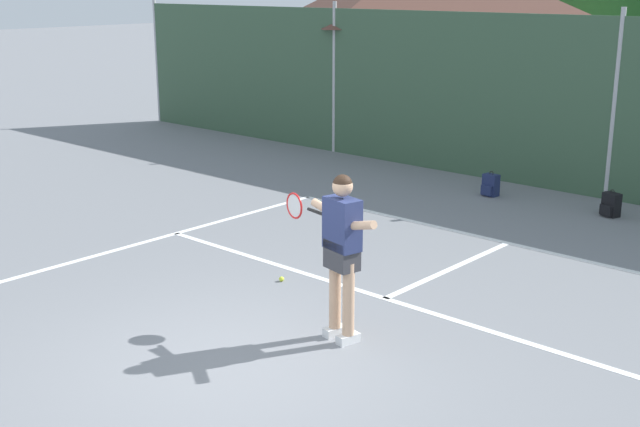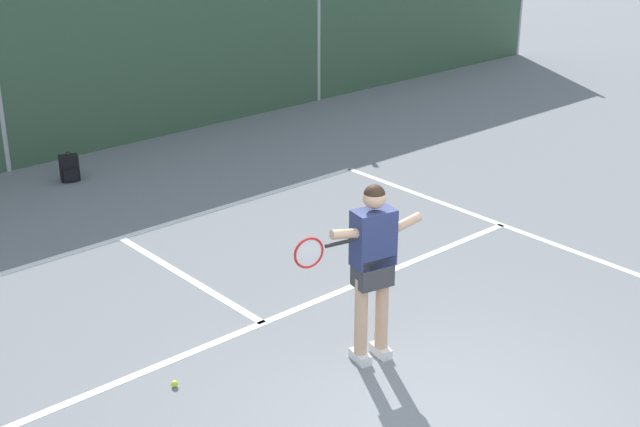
{
  "view_description": "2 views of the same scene",
  "coord_description": "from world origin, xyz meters",
  "views": [
    {
      "loc": [
        5.75,
        -5.15,
        3.78
      ],
      "look_at": [
        -1.23,
        2.63,
        0.83
      ],
      "focal_mm": 46.2,
      "sensor_mm": 36.0,
      "label": 1
    },
    {
      "loc": [
        -5.15,
        -4.32,
        4.76
      ],
      "look_at": [
        1.35,
        3.08,
        0.73
      ],
      "focal_mm": 50.53,
      "sensor_mm": 36.0,
      "label": 2
    }
  ],
  "objects": [
    {
      "name": "ground_plane",
      "position": [
        0.0,
        0.0,
        0.0
      ],
      "size": [
        120.0,
        120.0,
        0.0
      ],
      "primitive_type": "plane",
      "color": "slate"
    },
    {
      "name": "tennis_player",
      "position": [
        0.36,
        1.2,
        1.11
      ],
      "size": [
        1.44,
        0.33,
        1.85
      ],
      "color": "silver",
      "rests_on": "ground"
    },
    {
      "name": "court_markings",
      "position": [
        0.0,
        0.65,
        0.0
      ],
      "size": [
        8.3,
        11.1,
        0.01
      ],
      "color": "white",
      "rests_on": "ground"
    },
    {
      "name": "tennis_ball",
      "position": [
        -1.38,
        2.05,
        0.03
      ],
      "size": [
        0.07,
        0.07,
        0.07
      ],
      "primitive_type": "sphere",
      "color": "#CCE033",
      "rests_on": "ground"
    },
    {
      "name": "backpack_black",
      "position": [
        0.53,
        7.94,
        0.19
      ],
      "size": [
        0.32,
        0.31,
        0.46
      ],
      "color": "black",
      "rests_on": "ground"
    }
  ]
}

